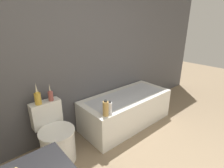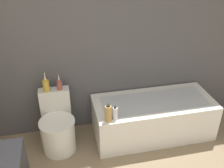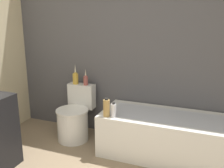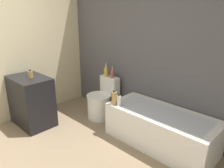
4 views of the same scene
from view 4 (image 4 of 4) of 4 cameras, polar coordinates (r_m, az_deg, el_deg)
name	(u,v)px [view 4 (image 4 of 4)]	position (r m, az deg, el deg)	size (l,w,h in m)	color
wall_back_tiled	(141,48)	(3.63, 7.54, 9.41)	(6.40, 0.06, 2.60)	#4C4C51
wall_left_painted	(14,46)	(4.10, -24.25, 9.01)	(0.06, 6.40, 2.60)	beige
bathtub	(160,128)	(3.29, 12.50, -11.19)	(1.57, 0.69, 0.52)	white
toilet	(101,102)	(4.00, -2.85, -4.74)	(0.44, 0.57, 0.73)	white
vanity_counter	(32,101)	(3.95, -20.27, -4.19)	(0.75, 0.50, 0.84)	black
soap_bottle_glass	(30,74)	(3.76, -20.53, 2.43)	(0.07, 0.07, 0.13)	tan
vase_gold	(106,71)	(4.01, -1.59, 3.42)	(0.08, 0.08, 0.28)	gold
vase_silver	(112,74)	(3.91, 0.05, 2.76)	(0.06, 0.06, 0.23)	#994C47
shampoo_bottle_tall	(114,98)	(3.30, 0.60, -3.66)	(0.08, 0.08, 0.22)	tan
shampoo_bottle_short	(119,101)	(3.26, 1.84, -4.35)	(0.06, 0.06, 0.18)	silver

